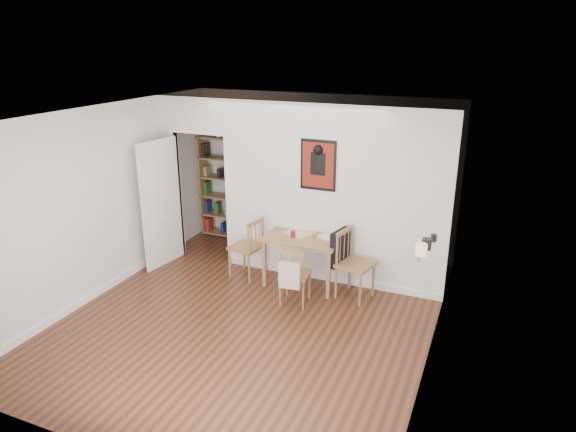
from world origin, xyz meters
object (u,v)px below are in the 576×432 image
at_px(bookshelf, 222,187).
at_px(ceramic_jar_a, 427,244).
at_px(orange_fruit, 315,234).
at_px(notebook, 328,237).
at_px(chair_front, 295,275).
at_px(ceramic_jar_b, 434,238).
at_px(fireplace, 428,295).
at_px(chair_left, 246,248).
at_px(dining_table, 303,243).
at_px(mantel_lamp, 421,251).
at_px(red_glass, 293,234).
at_px(chair_right, 354,264).

relative_size(bookshelf, ceramic_jar_a, 14.16).
height_order(orange_fruit, notebook, orange_fruit).
height_order(chair_front, bookshelf, bookshelf).
xyz_separation_m(notebook, ceramic_jar_b, (1.51, -0.63, 0.46)).
relative_size(fireplace, notebook, 4.56).
bearing_deg(chair_left, dining_table, 5.63).
height_order(orange_fruit, ceramic_jar_a, ceramic_jar_a).
distance_m(chair_left, fireplace, 2.87).
bearing_deg(chair_left, mantel_lamp, -21.98).
xyz_separation_m(red_glass, mantel_lamp, (1.93, -1.11, 0.49)).
xyz_separation_m(chair_left, red_glass, (0.74, 0.03, 0.32)).
distance_m(chair_front, bookshelf, 2.92).
bearing_deg(bookshelf, orange_fruit, -28.63).
bearing_deg(chair_right, dining_table, 172.31).
height_order(chair_right, mantel_lamp, mantel_lamp).
distance_m(dining_table, ceramic_jar_b, 2.00).
bearing_deg(notebook, red_glass, -161.54).
bearing_deg(fireplace, chair_front, 171.32).
relative_size(chair_left, orange_fruit, 12.34).
bearing_deg(fireplace, bookshelf, 151.46).
relative_size(fireplace, red_glass, 13.82).
xyz_separation_m(dining_table, chair_front, (0.11, -0.58, -0.23)).
bearing_deg(orange_fruit, chair_right, -16.93).
bearing_deg(notebook, bookshelf, 153.50).
relative_size(chair_right, orange_fruit, 12.91).
relative_size(chair_front, red_glass, 9.15).
bearing_deg(bookshelf, ceramic_jar_a, -28.48).
xyz_separation_m(chair_front, fireplace, (1.78, -0.27, 0.20)).
relative_size(red_glass, ceramic_jar_a, 0.70).
bearing_deg(ceramic_jar_b, chair_left, 170.72).
bearing_deg(bookshelf, fireplace, -28.54).
distance_m(chair_right, bookshelf, 3.21).
bearing_deg(dining_table, bookshelf, 147.90).
relative_size(dining_table, orange_fruit, 14.40).
distance_m(dining_table, fireplace, 2.06).
xyz_separation_m(bookshelf, fireplace, (3.95, -2.15, -0.29)).
bearing_deg(orange_fruit, fireplace, -28.43).
bearing_deg(dining_table, chair_front, -79.68).
relative_size(dining_table, ceramic_jar_b, 12.03).
relative_size(chair_right, ceramic_jar_b, 10.79).
bearing_deg(chair_left, orange_fruit, 9.78).
bearing_deg(red_glass, chair_left, -177.75).
bearing_deg(red_glass, bookshelf, 144.93).
bearing_deg(mantel_lamp, chair_front, 160.84).
distance_m(fireplace, notebook, 1.82).
bearing_deg(chair_right, orange_fruit, 163.07).
relative_size(chair_right, chair_front, 1.18).
height_order(chair_left, chair_right, chair_right).
height_order(dining_table, ceramic_jar_a, ceramic_jar_a).
relative_size(red_glass, notebook, 0.33).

